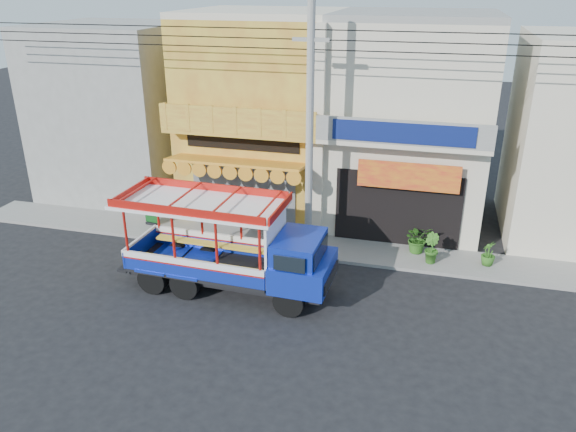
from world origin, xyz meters
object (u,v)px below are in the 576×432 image
at_px(potted_plant_b, 431,248).
at_px(potted_plant_a, 418,239).
at_px(potted_plant_c, 488,254).
at_px(utility_pole, 314,121).
at_px(songthaew_truck, 242,249).
at_px(green_sign, 152,215).

bearing_deg(potted_plant_b, potted_plant_a, 6.51).
bearing_deg(potted_plant_c, utility_pole, -74.44).
height_order(songthaew_truck, potted_plant_b, songthaew_truck).
distance_m(songthaew_truck, green_sign, 6.67).
xyz_separation_m(songthaew_truck, potted_plant_b, (5.77, 3.45, -0.88)).
relative_size(green_sign, potted_plant_c, 1.05).
bearing_deg(potted_plant_a, potted_plant_c, -30.55).
distance_m(songthaew_truck, potted_plant_c, 8.64).
bearing_deg(songthaew_truck, utility_pole, 62.23).
height_order(utility_pole, green_sign, utility_pole).
height_order(utility_pole, potted_plant_c, utility_pole).
height_order(potted_plant_b, potted_plant_c, potted_plant_b).
xyz_separation_m(utility_pole, songthaew_truck, (-1.59, -3.02, -3.49)).
bearing_deg(songthaew_truck, potted_plant_a, 38.02).
bearing_deg(potted_plant_a, green_sign, 159.74).
bearing_deg(green_sign, potted_plant_b, -2.55).
bearing_deg(potted_plant_a, potted_plant_b, -76.75).
relative_size(potted_plant_a, potted_plant_b, 0.99).
bearing_deg(songthaew_truck, potted_plant_c, 25.87).
xyz_separation_m(utility_pole, potted_plant_a, (3.70, 1.11, -4.38)).
bearing_deg(green_sign, potted_plant_a, 1.08).
xyz_separation_m(potted_plant_b, potted_plant_c, (1.95, 0.30, -0.10)).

